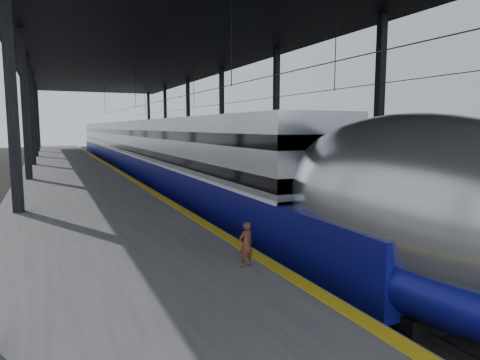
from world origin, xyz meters
TOP-DOWN VIEW (x-y plane):
  - ground at (0.00, 0.00)m, footprint 160.00×160.00m
  - platform at (-3.50, 20.00)m, footprint 6.00×80.00m
  - yellow_strip at (-0.70, 20.00)m, footprint 0.30×80.00m
  - rails at (4.50, 20.00)m, footprint 6.52×80.00m
  - canopy at (1.90, 20.00)m, footprint 18.00×75.00m
  - tgv_train at (2.00, 23.10)m, footprint 2.98×65.20m
  - second_train at (7.00, 33.59)m, footprint 3.03×56.05m
  - child at (-1.24, -3.31)m, footprint 0.38×0.30m

SIDE VIEW (x-z plane):
  - ground at x=0.00m, z-range 0.00..0.00m
  - rails at x=4.50m, z-range 0.00..0.16m
  - platform at x=-3.50m, z-range 0.00..1.00m
  - yellow_strip at x=-0.70m, z-range 1.00..1.01m
  - child at x=-1.24m, z-range 1.00..1.93m
  - tgv_train at x=2.00m, z-range -0.14..4.14m
  - second_train at x=7.00m, z-range 0.03..4.20m
  - canopy at x=1.90m, z-range 4.38..13.85m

